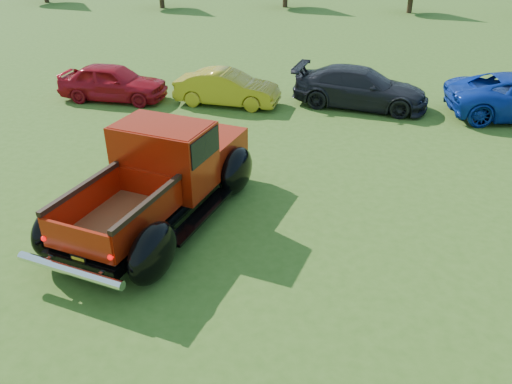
% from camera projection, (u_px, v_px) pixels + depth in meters
% --- Properties ---
extents(ground, '(120.00, 120.00, 0.00)m').
position_uv_depth(ground, '(240.00, 241.00, 10.52)').
color(ground, '#365518').
rests_on(ground, ground).
extents(pickup_truck, '(3.69, 6.06, 2.13)m').
position_uv_depth(pickup_truck, '(166.00, 171.00, 11.15)').
color(pickup_truck, black).
rests_on(pickup_truck, ground).
extents(show_car_red, '(3.97, 1.66, 1.34)m').
position_uv_depth(show_car_red, '(113.00, 82.00, 18.33)').
color(show_car_red, maroon).
rests_on(show_car_red, ground).
extents(show_car_yellow, '(3.81, 1.56, 1.23)m').
position_uv_depth(show_car_yellow, '(227.00, 88.00, 17.87)').
color(show_car_yellow, '#A88D16').
rests_on(show_car_yellow, ground).
extents(show_car_grey, '(4.99, 2.67, 1.38)m').
position_uv_depth(show_car_grey, '(360.00, 88.00, 17.67)').
color(show_car_grey, black).
rests_on(show_car_grey, ground).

